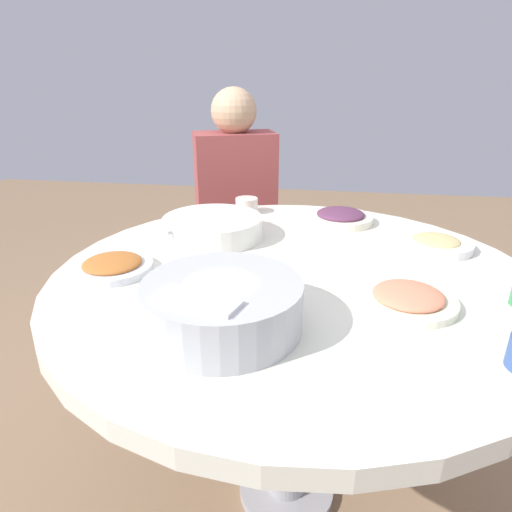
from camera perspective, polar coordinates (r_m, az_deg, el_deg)
The scene contains 11 objects.
ground at distance 1.57m, azimuth 4.00°, elevation -28.51°, with size 8.00×8.00×0.00m, color #886A4E.
round_dining_table at distance 1.13m, azimuth 4.92°, elevation -6.46°, with size 1.19×1.19×0.77m.
rice_bowl at distance 0.82m, azimuth -4.47°, elevation -6.36°, with size 0.30×0.30×0.10m.
soup_bowl at distance 1.30m, azimuth -5.72°, elevation 3.71°, with size 0.30×0.30×0.06m.
dish_shrimp at distance 0.97m, azimuth 19.41°, elevation -5.29°, with size 0.20×0.20×0.04m.
dish_eggplant at distance 1.46m, azimuth 11.07°, elevation 5.09°, with size 0.21×0.21×0.04m.
dish_noodles at distance 1.31m, azimuth 22.59°, elevation 1.56°, with size 0.20×0.20×0.04m.
dish_tofu_braise at distance 1.12m, azimuth -18.37°, elevation -1.22°, with size 0.19×0.19×0.04m.
tea_cup_near at distance 1.53m, azimuth -1.24°, elevation 6.66°, with size 0.08×0.08×0.05m, color beige.
stool_for_diner_left at distance 2.13m, azimuth -2.47°, elevation -5.73°, with size 0.35×0.35×0.43m, color brown.
diner_left at distance 1.94m, azimuth -2.73°, elevation 8.25°, with size 0.43×0.42×0.76m.
Camera 1 is at (0.99, 0.05, 1.22)m, focal length 30.36 mm.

